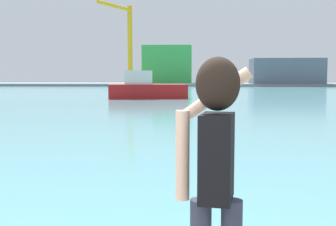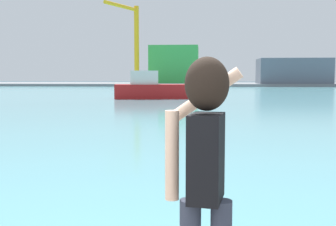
% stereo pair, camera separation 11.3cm
% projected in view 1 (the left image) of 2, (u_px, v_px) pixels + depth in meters
% --- Properties ---
extents(ground_plane, '(220.00, 220.00, 0.00)m').
position_uv_depth(ground_plane, '(191.00, 93.00, 51.70)').
color(ground_plane, '#334751').
extents(harbor_water, '(140.00, 100.00, 0.02)m').
position_uv_depth(harbor_water, '(192.00, 93.00, 53.69)').
color(harbor_water, '#599EA8').
rests_on(harbor_water, ground_plane).
extents(far_shore_dock, '(140.00, 20.00, 0.55)m').
position_uv_depth(far_shore_dock, '(194.00, 84.00, 93.41)').
color(far_shore_dock, gray).
rests_on(far_shore_dock, ground_plane).
extents(person_photographer, '(0.53, 0.56, 1.74)m').
position_uv_depth(person_photographer, '(215.00, 162.00, 2.68)').
color(person_photographer, '#2D3342').
rests_on(person_photographer, quay_promenade).
extents(boat_moored, '(7.69, 3.65, 2.64)m').
position_uv_depth(boat_moored, '(146.00, 89.00, 39.70)').
color(boat_moored, '#B21919').
rests_on(boat_moored, harbor_water).
extents(warehouse_left, '(10.81, 9.47, 8.32)m').
position_uv_depth(warehouse_left, '(168.00, 65.00, 95.15)').
color(warehouse_left, green).
rests_on(warehouse_left, far_shore_dock).
extents(warehouse_right, '(14.38, 8.27, 5.19)m').
position_uv_depth(warehouse_right, '(286.00, 71.00, 87.08)').
color(warehouse_right, slate).
rests_on(warehouse_right, far_shore_dock).
extents(port_crane, '(5.06, 10.52, 15.92)m').
position_uv_depth(port_crane, '(126.00, 36.00, 84.86)').
color(port_crane, yellow).
rests_on(port_crane, far_shore_dock).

